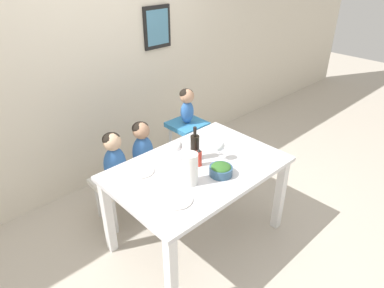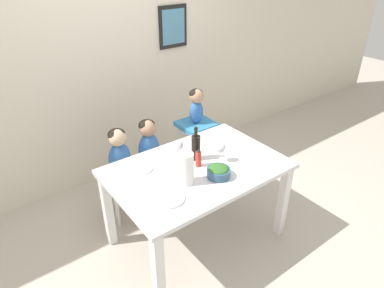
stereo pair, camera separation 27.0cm
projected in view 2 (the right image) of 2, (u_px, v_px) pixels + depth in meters
name	position (u px, v px, depth m)	size (l,w,h in m)	color
ground_plane	(197.00, 237.00, 3.13)	(14.00, 14.00, 0.00)	#BCB2A3
wall_back	(112.00, 56.00, 3.45)	(10.00, 0.09, 2.70)	beige
dining_table	(197.00, 178.00, 2.80)	(1.40, 0.93, 0.77)	silver
chair_far_left	(123.00, 181.00, 3.25)	(0.41, 0.40, 0.44)	silver
chair_far_center	(151.00, 170.00, 3.41)	(0.41, 0.40, 0.44)	silver
chair_right_highchair	(196.00, 136.00, 3.61)	(0.35, 0.34, 0.73)	silver
person_child_left	(119.00, 151.00, 3.09)	(0.21, 0.17, 0.48)	#3366B2
person_child_center	(148.00, 141.00, 3.25)	(0.21, 0.17, 0.48)	#3366B2
person_baby_right	(196.00, 103.00, 3.42)	(0.15, 0.15, 0.36)	#3366B2
wine_bottle	(196.00, 147.00, 2.80)	(0.07, 0.07, 0.29)	black
paper_towel_roll	(186.00, 169.00, 2.50)	(0.11, 0.11, 0.25)	white
wine_glass_near	(221.00, 148.00, 2.76)	(0.08, 0.08, 0.18)	white
wine_glass_far	(178.00, 146.00, 2.79)	(0.08, 0.08, 0.18)	white
salad_bowl_large	(219.00, 171.00, 2.61)	(0.18, 0.18, 0.09)	#335675
dinner_plate_front_left	(169.00, 198.00, 2.39)	(0.22, 0.22, 0.01)	silver
dinner_plate_back_left	(140.00, 167.00, 2.73)	(0.22, 0.22, 0.01)	silver
condiment_bottle_hot_sauce	(198.00, 158.00, 2.73)	(0.05, 0.05, 0.15)	red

